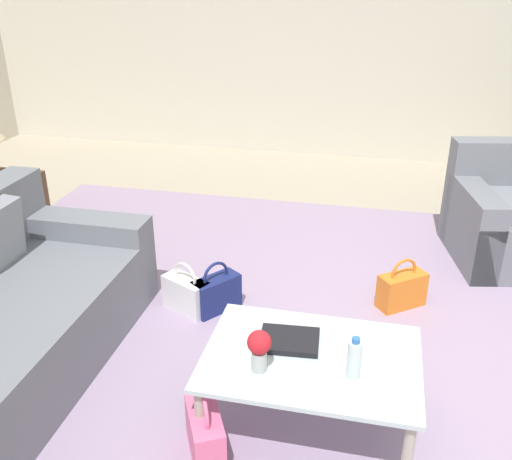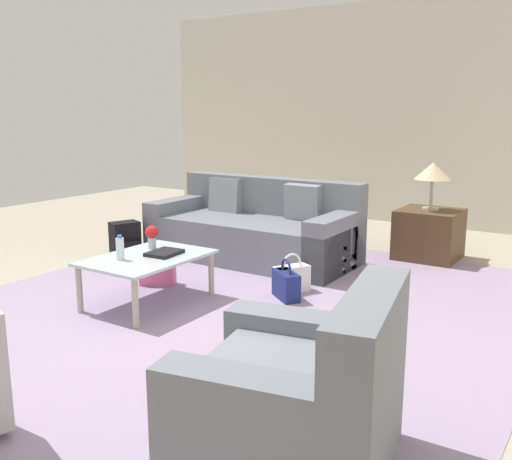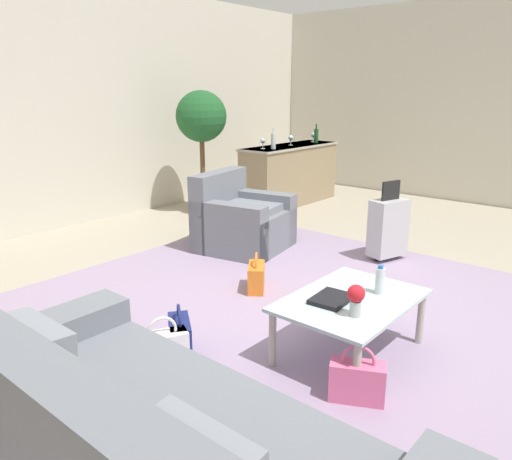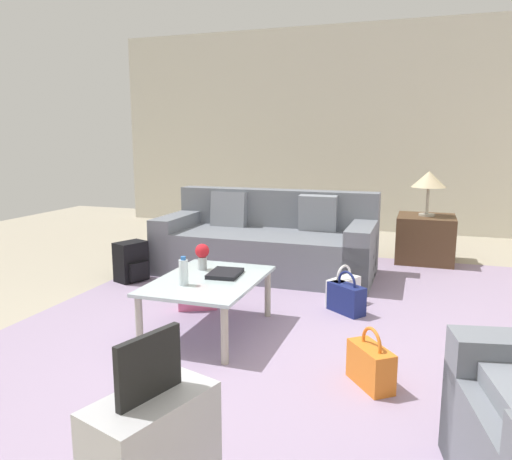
# 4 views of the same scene
# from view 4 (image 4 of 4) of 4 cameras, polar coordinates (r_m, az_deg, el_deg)

# --- Properties ---
(ground_plane) EXTENTS (12.00, 12.00, 0.00)m
(ground_plane) POSITION_cam_4_polar(r_m,az_deg,el_deg) (3.29, 0.03, -15.11)
(ground_plane) COLOR #A89E89
(wall_left) EXTENTS (0.12, 8.00, 3.10)m
(wall_left) POSITION_cam_4_polar(r_m,az_deg,el_deg) (7.93, 11.98, 11.16)
(wall_left) COLOR beige
(wall_left) RESTS_ON ground
(area_rug) EXTENTS (5.20, 4.40, 0.01)m
(area_rug) POSITION_cam_4_polar(r_m,az_deg,el_deg) (3.77, 5.95, -11.66)
(area_rug) COLOR #9984A3
(area_rug) RESTS_ON ground
(couch) EXTENTS (1.00, 2.25, 0.86)m
(couch) POSITION_cam_4_polar(r_m,az_deg,el_deg) (5.36, 1.44, -1.66)
(couch) COLOR slate
(couch) RESTS_ON ground
(coffee_table) EXTENTS (1.02, 0.72, 0.41)m
(coffee_table) POSITION_cam_4_polar(r_m,az_deg,el_deg) (3.68, -5.41, -6.30)
(coffee_table) COLOR silver
(coffee_table) RESTS_ON ground
(water_bottle) EXTENTS (0.06, 0.06, 0.20)m
(water_bottle) POSITION_cam_4_polar(r_m,az_deg,el_deg) (3.51, -8.28, -4.76)
(water_bottle) COLOR silver
(water_bottle) RESTS_ON coffee_table
(coffee_table_book) EXTENTS (0.30, 0.24, 0.03)m
(coffee_table_book) POSITION_cam_4_polar(r_m,az_deg,el_deg) (3.74, -3.55, -4.98)
(coffee_table_book) COLOR black
(coffee_table_book) RESTS_ON coffee_table
(flower_vase) EXTENTS (0.11, 0.11, 0.21)m
(flower_vase) POSITION_cam_4_polar(r_m,az_deg,el_deg) (3.89, -6.16, -2.77)
(flower_vase) COLOR #B2B7BC
(flower_vase) RESTS_ON coffee_table
(side_table) EXTENTS (0.64, 0.64, 0.54)m
(side_table) POSITION_cam_4_polar(r_m,az_deg,el_deg) (6.12, 18.77, -0.94)
(side_table) COLOR #513823
(side_table) RESTS_ON ground
(table_lamp) EXTENTS (0.39, 0.39, 0.51)m
(table_lamp) POSITION_cam_4_polar(r_m,az_deg,el_deg) (6.03, 19.15, 5.37)
(table_lamp) COLOR #ADA899
(table_lamp) RESTS_ON side_table
(handbag_navy) EXTENTS (0.31, 0.34, 0.36)m
(handbag_navy) POSITION_cam_4_polar(r_m,az_deg,el_deg) (4.19, 10.28, -7.64)
(handbag_navy) COLOR navy
(handbag_navy) RESTS_ON ground
(handbag_pink) EXTENTS (0.27, 0.35, 0.36)m
(handbag_pink) POSITION_cam_4_polar(r_m,az_deg,el_deg) (4.25, -6.73, -7.29)
(handbag_pink) COLOR pink
(handbag_pink) RESTS_ON ground
(handbag_white) EXTENTS (0.35, 0.27, 0.36)m
(handbag_white) POSITION_cam_4_polar(r_m,az_deg,el_deg) (4.38, 9.95, -6.84)
(handbag_white) COLOR white
(handbag_white) RESTS_ON ground
(handbag_orange) EXTENTS (0.34, 0.31, 0.36)m
(handbag_orange) POSITION_cam_4_polar(r_m,az_deg,el_deg) (3.05, 12.97, -14.80)
(handbag_orange) COLOR orange
(handbag_orange) RESTS_ON ground
(backpack_black) EXTENTS (0.35, 0.33, 0.40)m
(backpack_black) POSITION_cam_4_polar(r_m,az_deg,el_deg) (5.17, -14.03, -3.60)
(backpack_black) COLOR black
(backpack_black) RESTS_ON ground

